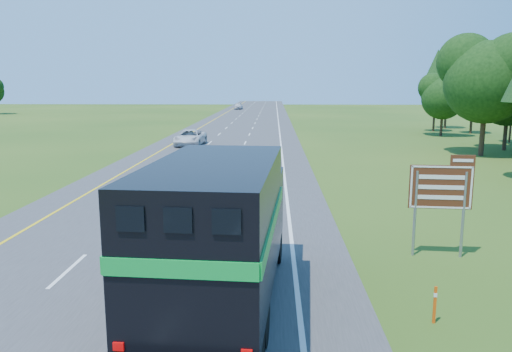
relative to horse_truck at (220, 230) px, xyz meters
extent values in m
cube|color=#38383A|center=(-3.41, 41.59, -2.21)|extent=(15.00, 260.00, 0.04)
cube|color=yellow|center=(-8.91, 41.59, -2.18)|extent=(0.15, 260.00, 0.01)
cube|color=white|center=(2.09, 41.59, -2.18)|extent=(0.15, 260.00, 0.01)
cylinder|color=black|center=(-0.95, 3.81, -1.56)|extent=(0.49, 1.29, 1.26)
cylinder|color=black|center=(1.46, 3.65, -1.56)|extent=(0.49, 1.29, 1.26)
cylinder|color=black|center=(-1.33, -1.69, -1.56)|extent=(0.49, 1.29, 1.26)
cylinder|color=black|center=(1.08, -1.86, -1.56)|extent=(0.49, 1.29, 1.26)
cylinder|color=black|center=(-1.42, -3.07, -1.56)|extent=(0.49, 1.29, 1.26)
cylinder|color=black|center=(0.99, -3.23, -1.56)|extent=(0.49, 1.29, 1.26)
cube|color=black|center=(0.00, 0.06, -1.42)|extent=(3.38, 9.36, 0.32)
cube|color=black|center=(0.25, 3.62, -0.17)|extent=(2.95, 2.26, 2.18)
cube|color=black|center=(0.32, 4.67, 0.41)|extent=(2.53, 0.24, 0.69)
cube|color=black|center=(-0.05, -0.74, 0.32)|extent=(3.32, 6.85, 3.16)
cube|color=#08962F|center=(-0.28, -4.09, 0.48)|extent=(2.87, 0.24, 0.34)
cube|color=#08962F|center=(-1.51, -0.64, 0.48)|extent=(0.50, 6.65, 0.34)
cube|color=#08962F|center=(1.41, -0.84, 0.48)|extent=(0.50, 6.65, 0.34)
cube|color=black|center=(-1.14, -4.03, 1.39)|extent=(0.52, 0.08, 0.46)
cube|color=black|center=(-0.28, -4.09, 1.39)|extent=(0.52, 0.08, 0.46)
cube|color=black|center=(0.58, -4.15, 1.39)|extent=(0.52, 0.08, 0.46)
cube|color=#B20505|center=(-1.48, -4.01, -1.08)|extent=(0.21, 0.06, 0.16)
imported|color=silver|center=(-6.89, 36.37, -1.42)|extent=(2.76, 5.61, 1.53)
imported|color=silver|center=(-7.32, 109.20, -1.41)|extent=(2.05, 4.64, 1.55)
cylinder|color=gray|center=(6.34, 4.59, -0.71)|extent=(0.10, 0.10, 3.04)
cylinder|color=gray|center=(7.95, 4.46, -0.71)|extent=(0.10, 0.10, 3.04)
cube|color=#4F2211|center=(7.14, 4.53, 0.26)|extent=(2.13, 0.24, 1.52)
cube|color=#4F2211|center=(7.80, 4.47, 1.20)|extent=(0.81, 0.13, 0.37)
cube|color=white|center=(7.14, 4.49, 0.26)|extent=(2.02, 0.18, 1.46)
cube|color=#E8490C|center=(5.47, -0.56, -1.74)|extent=(0.07, 0.04, 0.98)
cube|color=white|center=(5.47, -0.56, -1.47)|extent=(0.08, 0.04, 0.11)
camera|label=1|loc=(1.39, -12.48, 3.73)|focal=35.00mm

